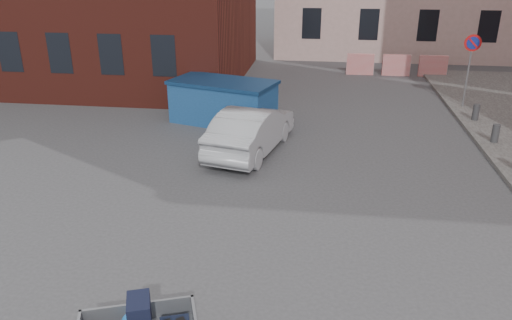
# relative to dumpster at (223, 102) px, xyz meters

# --- Properties ---
(ground) EXTENTS (120.00, 120.00, 0.00)m
(ground) POSITION_rel_dumpster_xyz_m (2.59, -6.77, -0.74)
(ground) COLOR #38383A
(ground) RESTS_ON ground
(no_parking_sign) EXTENTS (0.60, 0.09, 2.65)m
(no_parking_sign) POSITION_rel_dumpster_xyz_m (8.59, 2.72, 1.28)
(no_parking_sign) COLOR gray
(no_parking_sign) RESTS_ON sidewalk
(barriers) EXTENTS (4.70, 0.18, 1.00)m
(barriers) POSITION_rel_dumpster_xyz_m (6.79, 8.23, -0.24)
(barriers) COLOR red
(barriers) RESTS_ON ground
(dumpster) EXTENTS (3.86, 2.74, 1.46)m
(dumpster) POSITION_rel_dumpster_xyz_m (0.00, 0.00, 0.00)
(dumpster) COLOR navy
(dumpster) RESTS_ON ground
(silver_car) EXTENTS (2.27, 4.29, 1.34)m
(silver_car) POSITION_rel_dumpster_xyz_m (1.35, -2.63, -0.06)
(silver_car) COLOR #A1A3A9
(silver_car) RESTS_ON ground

